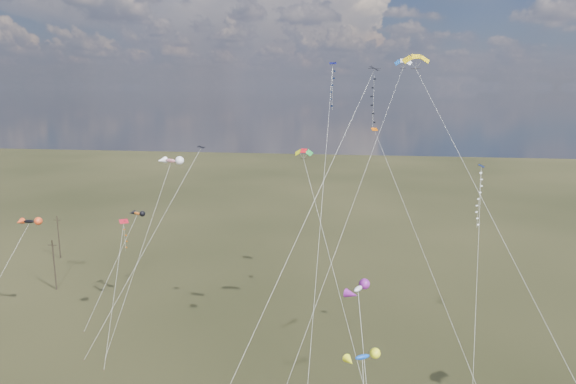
# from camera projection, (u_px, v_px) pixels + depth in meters

# --- Properties ---
(utility_pole_near) EXTENTS (1.40, 0.20, 8.00)m
(utility_pole_near) POSITION_uv_depth(u_px,v_px,m) (54.00, 265.00, 78.62)
(utility_pole_near) COLOR black
(utility_pole_near) RESTS_ON ground
(utility_pole_far) EXTENTS (1.40, 0.20, 8.00)m
(utility_pole_far) POSITION_uv_depth(u_px,v_px,m) (59.00, 237.00, 93.31)
(utility_pole_far) COLOR black
(utility_pole_far) RESTS_ON ground
(diamond_black_high) EXTENTS (14.64, 20.10, 32.66)m
(diamond_black_high) POSITION_uv_depth(u_px,v_px,m) (362.00, 119.00, 47.41)
(diamond_black_high) COLOR black
(diamond_black_high) RESTS_ON ground
(diamond_navy_tall) EXTENTS (1.41, 18.73, 33.35)m
(diamond_navy_tall) POSITION_uv_depth(u_px,v_px,m) (331.00, 108.00, 53.22)
(diamond_navy_tall) COLOR #070943
(diamond_navy_tall) RESTS_ON ground
(diamond_black_mid) EXTENTS (10.61, 15.11, 23.25)m
(diamond_black_mid) POSITION_uv_depth(u_px,v_px,m) (170.00, 204.00, 64.53)
(diamond_black_mid) COLOR black
(diamond_black_mid) RESTS_ON ground
(diamond_red_low) EXTENTS (2.64, 11.51, 14.38)m
(diamond_red_low) POSITION_uv_depth(u_px,v_px,m) (124.00, 241.00, 64.49)
(diamond_red_low) COLOR red
(diamond_red_low) RESTS_ON ground
(diamond_navy_right) EXTENTS (3.51, 18.01, 22.86)m
(diamond_navy_right) POSITION_uv_depth(u_px,v_px,m) (479.00, 206.00, 53.61)
(diamond_navy_right) COLOR #08184F
(diamond_navy_right) RESTS_ON ground
(diamond_orange_center) EXTENTS (11.69, 16.83, 25.74)m
(diamond_orange_center) POSITION_uv_depth(u_px,v_px,m) (405.00, 207.00, 60.50)
(diamond_orange_center) COLOR #CB4E00
(diamond_orange_center) RESTS_ON ground
(parafoil_yellow) EXTENTS (17.41, 21.30, 34.54)m
(parafoil_yellow) POSITION_uv_depth(u_px,v_px,m) (417.00, 58.00, 53.20)
(parafoil_yellow) COLOR #E0B80D
(parafoil_yellow) RESTS_ON ground
(parafoil_blue_white) EXTENTS (13.68, 28.49, 34.79)m
(parafoil_blue_white) POSITION_uv_depth(u_px,v_px,m) (402.00, 63.00, 67.23)
(parafoil_blue_white) COLOR blue
(parafoil_blue_white) RESTS_ON ground
(parafoil_tricolor) EXTENTS (9.46, 14.96, 24.12)m
(parafoil_tricolor) POSITION_uv_depth(u_px,v_px,m) (304.00, 153.00, 58.86)
(parafoil_tricolor) COLOR yellow
(parafoil_tricolor) RESTS_ON ground
(novelty_black_orange) EXTENTS (5.00, 11.17, 14.29)m
(novelty_black_orange) POSITION_uv_depth(u_px,v_px,m) (29.00, 222.00, 66.37)
(novelty_black_orange) COLOR black
(novelty_black_orange) RESTS_ON ground
(novelty_orange_black) EXTENTS (6.40, 7.92, 14.68)m
(novelty_orange_black) POSITION_uv_depth(u_px,v_px,m) (137.00, 214.00, 68.59)
(novelty_orange_black) COLOR orange
(novelty_orange_black) RESTS_ON ground
(novelty_white_purple) EXTENTS (3.14, 10.71, 16.19)m
(novelty_white_purple) POSITION_uv_depth(u_px,v_px,m) (358.00, 290.00, 38.91)
(novelty_white_purple) COLOR silver
(novelty_white_purple) RESTS_ON ground
(novelty_redwhite_stripe) EXTENTS (6.83, 12.18, 22.32)m
(novelty_redwhite_stripe) POSITION_uv_depth(u_px,v_px,m) (170.00, 161.00, 64.49)
(novelty_redwhite_stripe) COLOR red
(novelty_redwhite_stripe) RESTS_ON ground
(novelty_blue_yellow) EXTENTS (2.43, 9.65, 13.04)m
(novelty_blue_yellow) POSITION_uv_depth(u_px,v_px,m) (362.00, 358.00, 35.10)
(novelty_blue_yellow) COLOR #0C43B8
(novelty_blue_yellow) RESTS_ON ground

